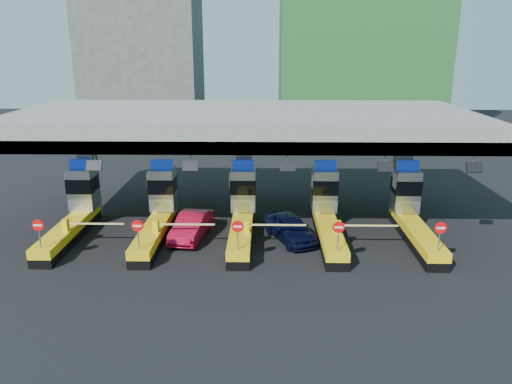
{
  "coord_description": "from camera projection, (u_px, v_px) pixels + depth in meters",
  "views": [
    {
      "loc": [
        1.37,
        -27.79,
        10.92
      ],
      "look_at": [
        0.82,
        0.0,
        2.67
      ],
      "focal_mm": 35.0,
      "sensor_mm": 36.0,
      "label": 1
    }
  ],
  "objects": [
    {
      "name": "toll_lane_center",
      "position": [
        242.0,
        211.0,
        29.64
      ],
      "size": [
        4.43,
        8.0,
        4.16
      ],
      "color": "black",
      "rests_on": "ground"
    },
    {
      "name": "toll_lane_left",
      "position": [
        159.0,
        210.0,
        29.74
      ],
      "size": [
        4.43,
        8.0,
        4.16
      ],
      "color": "black",
      "rests_on": "ground"
    },
    {
      "name": "van",
      "position": [
        290.0,
        228.0,
        28.77
      ],
      "size": [
        3.42,
        4.78,
        1.51
      ],
      "primitive_type": "imported",
      "rotation": [
        0.0,
        0.0,
        0.41
      ],
      "color": "black",
      "rests_on": "ground"
    },
    {
      "name": "toll_canopy",
      "position": [
        244.0,
        125.0,
        30.78
      ],
      "size": [
        28.0,
        12.09,
        7.0
      ],
      "color": "slate",
      "rests_on": "ground"
    },
    {
      "name": "ground",
      "position": [
        242.0,
        235.0,
        29.77
      ],
      "size": [
        120.0,
        120.0,
        0.0
      ],
      "primitive_type": "plane",
      "color": "black",
      "rests_on": "ground"
    },
    {
      "name": "toll_lane_far_right",
      "position": [
        411.0,
        212.0,
        29.45
      ],
      "size": [
        4.43,
        8.0,
        4.16
      ],
      "color": "black",
      "rests_on": "ground"
    },
    {
      "name": "bg_building_concrete",
      "position": [
        143.0,
        60.0,
        61.98
      ],
      "size": [
        14.0,
        10.0,
        18.0
      ],
      "primitive_type": "cube",
      "color": "#4C4C49",
      "rests_on": "ground"
    },
    {
      "name": "bg_building_scaffold",
      "position": [
        361.0,
        16.0,
        56.23
      ],
      "size": [
        18.0,
        12.0,
        28.0
      ],
      "primitive_type": "cube",
      "color": "#1E5926",
      "rests_on": "ground"
    },
    {
      "name": "toll_lane_right",
      "position": [
        327.0,
        212.0,
        29.55
      ],
      "size": [
        4.43,
        8.0,
        4.16
      ],
      "color": "black",
      "rests_on": "ground"
    },
    {
      "name": "toll_lane_far_left",
      "position": [
        76.0,
        210.0,
        29.83
      ],
      "size": [
        4.43,
        8.0,
        4.16
      ],
      "color": "black",
      "rests_on": "ground"
    },
    {
      "name": "red_car",
      "position": [
        192.0,
        226.0,
        29.1
      ],
      "size": [
        2.22,
        4.63,
        1.46
      ],
      "primitive_type": "imported",
      "rotation": [
        0.0,
        0.0,
        -0.16
      ],
      "color": "#A90D2A",
      "rests_on": "ground"
    }
  ]
}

